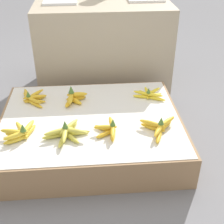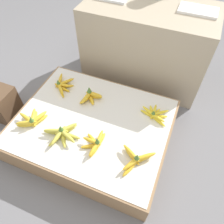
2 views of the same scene
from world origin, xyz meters
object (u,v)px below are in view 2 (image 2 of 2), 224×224
(banana_bunch_front_right, at_px, (136,159))
(foam_tray_white, at_px, (198,10))
(banana_bunch_front_left, at_px, (32,120))
(banana_bunch_middle_left, at_px, (62,85))
(banana_bunch_middle_right, at_px, (155,114))
(banana_bunch_front_midright, at_px, (95,143))
(banana_bunch_front_midleft, at_px, (62,133))
(banana_bunch_middle_midleft, at_px, (90,96))

(banana_bunch_front_right, height_order, foam_tray_white, foam_tray_white)
(banana_bunch_front_left, height_order, banana_bunch_middle_left, banana_bunch_front_left)
(banana_bunch_middle_left, relative_size, banana_bunch_middle_right, 1.09)
(banana_bunch_front_midright, bearing_deg, foam_tray_white, 71.04)
(banana_bunch_front_midleft, relative_size, foam_tray_white, 0.95)
(banana_bunch_front_left, xyz_separation_m, banana_bunch_middle_left, (0.01, 0.40, -0.01))
(banana_bunch_front_midleft, bearing_deg, foam_tray_white, 60.80)
(banana_bunch_front_midright, xyz_separation_m, foam_tray_white, (0.37, 1.09, 0.47))
(banana_bunch_front_midleft, distance_m, banana_bunch_front_right, 0.53)
(banana_bunch_middle_midleft, distance_m, banana_bunch_middle_right, 0.52)
(foam_tray_white, bearing_deg, banana_bunch_front_left, -128.93)
(banana_bunch_middle_right, bearing_deg, banana_bunch_front_left, -154.13)
(banana_bunch_middle_midleft, xyz_separation_m, banana_bunch_middle_right, (0.52, 0.03, -0.01))
(banana_bunch_middle_midleft, xyz_separation_m, foam_tray_white, (0.59, 0.72, 0.47))
(foam_tray_white, bearing_deg, banana_bunch_middle_right, -95.89)
(banana_bunch_front_left, relative_size, banana_bunch_middle_right, 0.90)
(foam_tray_white, bearing_deg, banana_bunch_front_right, -94.61)
(banana_bunch_front_midleft, xyz_separation_m, banana_bunch_middle_left, (-0.25, 0.42, -0.00))
(banana_bunch_middle_left, bearing_deg, banana_bunch_front_left, -92.03)
(banana_bunch_front_midright, bearing_deg, banana_bunch_middle_right, 52.42)
(foam_tray_white, bearing_deg, banana_bunch_front_midleft, -119.20)
(banana_bunch_front_midright, xyz_separation_m, banana_bunch_middle_right, (0.30, 0.39, -0.00))
(banana_bunch_middle_right, bearing_deg, banana_bunch_middle_midleft, -177.03)
(banana_bunch_middle_right, height_order, foam_tray_white, foam_tray_white)
(banana_bunch_front_right, distance_m, banana_bunch_middle_left, 0.88)
(banana_bunch_front_midleft, bearing_deg, banana_bunch_front_right, 0.85)
(banana_bunch_front_midleft, relative_size, banana_bunch_middle_left, 1.15)
(banana_bunch_front_midleft, relative_size, banana_bunch_middle_midleft, 1.72)
(banana_bunch_middle_left, bearing_deg, banana_bunch_middle_right, -0.85)
(banana_bunch_front_right, bearing_deg, banana_bunch_front_midleft, -179.15)
(banana_bunch_front_right, distance_m, banana_bunch_middle_right, 0.40)
(banana_bunch_front_midleft, xyz_separation_m, banana_bunch_middle_right, (0.55, 0.41, -0.01))
(banana_bunch_front_midleft, relative_size, banana_bunch_middle_right, 1.25)
(banana_bunch_front_right, xyz_separation_m, foam_tray_white, (0.09, 1.10, 0.47))
(banana_bunch_front_midright, xyz_separation_m, banana_bunch_middle_midleft, (-0.21, 0.37, 0.01))
(banana_bunch_front_left, bearing_deg, banana_bunch_middle_midleft, 51.52)
(banana_bunch_front_midleft, height_order, banana_bunch_front_right, banana_bunch_front_midleft)
(banana_bunch_front_midleft, relative_size, banana_bunch_front_midright, 1.26)
(banana_bunch_middle_midleft, height_order, banana_bunch_middle_right, banana_bunch_middle_midleft)
(banana_bunch_front_left, xyz_separation_m, banana_bunch_front_midleft, (0.26, -0.02, -0.00))
(banana_bunch_middle_right, bearing_deg, banana_bunch_front_midleft, -143.11)
(banana_bunch_front_midleft, xyz_separation_m, foam_tray_white, (0.62, 1.11, 0.47))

